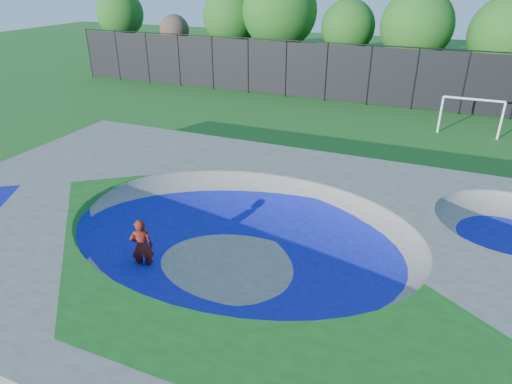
% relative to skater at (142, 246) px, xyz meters
% --- Properties ---
extents(ground, '(120.00, 120.00, 0.00)m').
position_rel_skater_xyz_m(ground, '(2.66, 1.46, -0.92)').
color(ground, '#1C5918').
rests_on(ground, ground).
extents(skate_deck, '(22.00, 14.00, 1.50)m').
position_rel_skater_xyz_m(skate_deck, '(2.66, 1.46, -0.17)').
color(skate_deck, gray).
rests_on(skate_deck, ground).
extents(skater, '(0.80, 0.73, 1.83)m').
position_rel_skater_xyz_m(skater, '(0.00, 0.00, 0.00)').
color(skater, red).
rests_on(skater, ground).
extents(skateboard, '(0.72, 0.69, 0.05)m').
position_rel_skater_xyz_m(skateboard, '(0.00, 0.00, -0.89)').
color(skateboard, black).
rests_on(skateboard, ground).
extents(soccer_goal, '(3.25, 0.12, 2.15)m').
position_rel_skater_xyz_m(soccer_goal, '(9.15, 17.96, 0.57)').
color(soccer_goal, white).
rests_on(soccer_goal, ground).
extents(fence, '(48.09, 0.09, 4.04)m').
position_rel_skater_xyz_m(fence, '(2.66, 22.46, 1.18)').
color(fence, black).
rests_on(fence, ground).
extents(treeline, '(53.13, 7.46, 8.54)m').
position_rel_skater_xyz_m(treeline, '(6.99, 27.40, 4.03)').
color(treeline, '#3F2F1F').
rests_on(treeline, ground).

